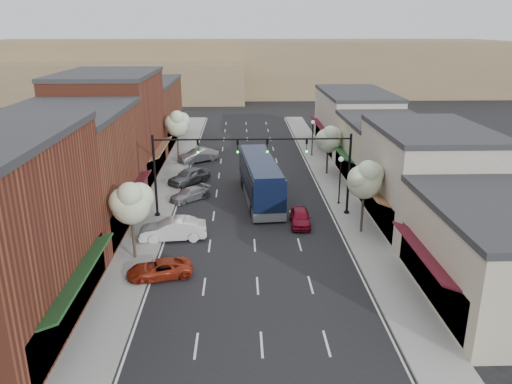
{
  "coord_description": "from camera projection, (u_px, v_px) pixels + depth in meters",
  "views": [
    {
      "loc": [
        -0.97,
        -31.38,
        15.29
      ],
      "look_at": [
        0.28,
        7.73,
        2.2
      ],
      "focal_mm": 35.0,
      "sensor_mm": 36.0,
      "label": 1
    }
  ],
  "objects": [
    {
      "name": "red_hatchback",
      "position": [
        300.0,
        217.0,
        40.04
      ],
      "size": [
        1.77,
        3.95,
        1.32
      ],
      "primitive_type": "imported",
      "rotation": [
        0.0,
        0.0,
        -0.06
      ],
      "color": "maroon",
      "rests_on": "ground"
    },
    {
      "name": "bldg_left_far",
      "position": [
        142.0,
        113.0,
        67.0
      ],
      "size": [
        10.14,
        18.1,
        8.4
      ],
      "color": "brown",
      "rests_on": "ground"
    },
    {
      "name": "parked_car_b",
      "position": [
        173.0,
        229.0,
        37.28
      ],
      "size": [
        5.12,
        2.22,
        1.64
      ],
      "primitive_type": "imported",
      "rotation": [
        0.0,
        0.0,
        -1.47
      ],
      "color": "silver",
      "rests_on": "ground"
    },
    {
      "name": "tree_right_near",
      "position": [
        365.0,
        178.0,
        37.2
      ],
      "size": [
        2.85,
        2.65,
        5.95
      ],
      "color": "#47382B",
      "rests_on": "ground"
    },
    {
      "name": "lamp_post_far",
      "position": [
        313.0,
        132.0,
        60.45
      ],
      "size": [
        0.44,
        0.44,
        4.44
      ],
      "color": "black",
      "rests_on": "ground"
    },
    {
      "name": "signal_mast_left",
      "position": [
        184.0,
        164.0,
        40.57
      ],
      "size": [
        8.22,
        0.46,
        7.0
      ],
      "color": "black",
      "rests_on": "ground"
    },
    {
      "name": "bldg_left_midfar",
      "position": [
        112.0,
        126.0,
        51.44
      ],
      "size": [
        10.14,
        14.1,
        10.9
      ],
      "color": "brown",
      "rests_on": "ground"
    },
    {
      "name": "hill_far",
      "position": [
        244.0,
        67.0,
        118.03
      ],
      "size": [
        120.0,
        30.0,
        12.0
      ],
      "primitive_type": "cube",
      "color": "#7A6647",
      "rests_on": "ground"
    },
    {
      "name": "sidewalk_left",
      "position": [
        169.0,
        179.0,
        51.88
      ],
      "size": [
        2.8,
        73.0,
        0.15
      ],
      "primitive_type": "cube",
      "color": "gray",
      "rests_on": "ground"
    },
    {
      "name": "bldg_left_midnear",
      "position": [
        69.0,
        171.0,
        38.41
      ],
      "size": [
        10.14,
        14.1,
        9.4
      ],
      "color": "brown",
      "rests_on": "ground"
    },
    {
      "name": "parked_car_d",
      "position": [
        189.0,
        176.0,
        50.54
      ],
      "size": [
        4.58,
        4.84,
        1.62
      ],
      "primitive_type": "imported",
      "rotation": [
        0.0,
        0.0,
        -0.72
      ],
      "color": "#505357",
      "rests_on": "ground"
    },
    {
      "name": "curb_left",
      "position": [
        183.0,
        179.0,
        51.93
      ],
      "size": [
        0.25,
        73.0,
        0.17
      ],
      "primitive_type": "cube",
      "color": "gray",
      "rests_on": "ground"
    },
    {
      "name": "ground",
      "position": [
        256.0,
        257.0,
        34.63
      ],
      "size": [
        160.0,
        160.0,
        0.0
      ],
      "primitive_type": "plane",
      "color": "black",
      "rests_on": "ground"
    },
    {
      "name": "tree_left_near",
      "position": [
        131.0,
        202.0,
        32.98
      ],
      "size": [
        2.85,
        2.65,
        5.69
      ],
      "color": "#47382B",
      "rests_on": "ground"
    },
    {
      "name": "parked_car_c",
      "position": [
        190.0,
        194.0,
        45.75
      ],
      "size": [
        4.09,
        3.93,
        1.17
      ],
      "primitive_type": "imported",
      "rotation": [
        0.0,
        0.0,
        -0.83
      ],
      "color": "#96959A",
      "rests_on": "ground"
    },
    {
      "name": "signal_mast_right",
      "position": [
        321.0,
        162.0,
        40.91
      ],
      "size": [
        8.22,
        0.46,
        7.0
      ],
      "color": "black",
      "rests_on": "ground"
    },
    {
      "name": "bldg_right_far",
      "position": [
        354.0,
        121.0,
        64.21
      ],
      "size": [
        9.14,
        16.1,
        7.4
      ],
      "color": "#C0B2A4",
      "rests_on": "ground"
    },
    {
      "name": "bldg_right_midnear",
      "position": [
        426.0,
        177.0,
        39.49
      ],
      "size": [
        9.14,
        12.1,
        7.9
      ],
      "color": "#C0B2A4",
      "rests_on": "ground"
    },
    {
      "name": "parked_car_e",
      "position": [
        199.0,
        155.0,
        58.64
      ],
      "size": [
        4.87,
        4.13,
        1.58
      ],
      "primitive_type": "imported",
      "rotation": [
        0.0,
        0.0,
        -0.95
      ],
      "color": "gray",
      "rests_on": "ground"
    },
    {
      "name": "bldg_right_midfar",
      "position": [
        383.0,
        150.0,
        51.1
      ],
      "size": [
        9.14,
        12.1,
        6.4
      ],
      "color": "#B6AC91",
      "rests_on": "ground"
    },
    {
      "name": "coach_bus",
      "position": [
        260.0,
        179.0,
        45.55
      ],
      "size": [
        3.83,
        12.68,
        3.82
      ],
      "rotation": [
        0.0,
        0.0,
        0.09
      ],
      "color": "black",
      "rests_on": "ground"
    },
    {
      "name": "lamp_post_near",
      "position": [
        340.0,
        173.0,
        43.86
      ],
      "size": [
        0.44,
        0.44,
        4.44
      ],
      "color": "black",
      "rests_on": "ground"
    },
    {
      "name": "tree_right_far",
      "position": [
        329.0,
        138.0,
        52.52
      ],
      "size": [
        2.85,
        2.65,
        5.43
      ],
      "color": "#47382B",
      "rests_on": "ground"
    },
    {
      "name": "sidewalk_right",
      "position": [
        330.0,
        178.0,
        52.39
      ],
      "size": [
        2.8,
        73.0,
        0.15
      ],
      "primitive_type": "cube",
      "color": "gray",
      "rests_on": "ground"
    },
    {
      "name": "curb_right",
      "position": [
        317.0,
        178.0,
        52.35
      ],
      "size": [
        0.25,
        73.0,
        0.17
      ],
      "primitive_type": "cube",
      "color": "gray",
      "rests_on": "ground"
    },
    {
      "name": "tree_left_far",
      "position": [
        177.0,
        123.0,
        57.51
      ],
      "size": [
        2.85,
        2.65,
        6.13
      ],
      "color": "#47382B",
      "rests_on": "ground"
    },
    {
      "name": "parked_car_a",
      "position": [
        160.0,
        269.0,
        31.7
      ],
      "size": [
        4.49,
        2.9,
        1.15
      ],
      "primitive_type": "imported",
      "rotation": [
        0.0,
        0.0,
        -1.31
      ],
      "color": "maroon",
      "rests_on": "ground"
    },
    {
      "name": "hill_near",
      "position": [
        127.0,
        81.0,
        106.53
      ],
      "size": [
        50.0,
        20.0,
        8.0
      ],
      "primitive_type": "cube",
      "color": "#7A6647",
      "rests_on": "ground"
    },
    {
      "name": "bldg_right_near",
      "position": [
        498.0,
        254.0,
        28.43
      ],
      "size": [
        9.14,
        12.1,
        5.9
      ],
      "color": "#B6AC91",
      "rests_on": "ground"
    }
  ]
}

